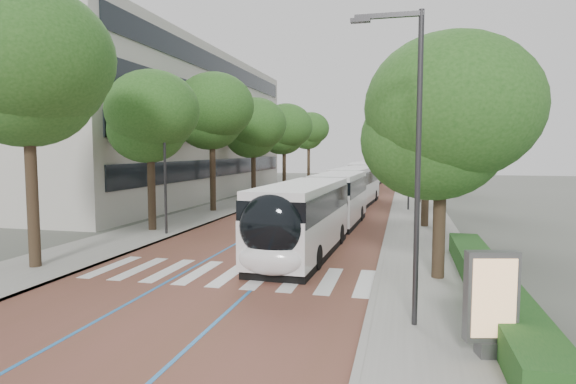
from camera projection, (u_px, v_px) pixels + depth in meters
The scene contains 22 objects.
ground at pixel (215, 282), 17.06m from camera, with size 160.00×160.00×0.00m, color #51544C.
road at pixel (347, 190), 55.78m from camera, with size 11.00×140.00×0.02m, color brown.
sidewalk_left at pixel (284, 189), 57.54m from camera, with size 4.00×140.00×0.12m, color gray.
sidewalk_right at pixel (413, 191), 54.01m from camera, with size 4.00×140.00×0.12m, color gray.
kerb_left at pixel (300, 189), 57.09m from camera, with size 0.20×140.00×0.14m, color gray.
kerb_right at pixel (396, 191), 54.46m from camera, with size 0.20×140.00×0.14m, color gray.
zebra_crossing at pixel (230, 274), 17.97m from camera, with size 10.55×3.60×0.01m.
lane_line_left at pixel (333, 190), 56.15m from camera, with size 0.12×126.00×0.01m, color #236AB0.
lane_line_right at pixel (361, 190), 55.40m from camera, with size 0.12×126.00×0.01m, color #236AB0.
office_building at pixel (139, 127), 48.13m from camera, with size 18.11×40.00×14.00m.
hedge at pixel (489, 284), 14.87m from camera, with size 1.20×14.00×0.80m, color #194819.
streetlight_near at pixel (411, 144), 12.18m from camera, with size 1.82×0.20×8.00m.
streetlight_far at pixel (407, 148), 36.38m from camera, with size 1.82×0.20×8.00m.
lamp_post_left at pixel (165, 160), 25.87m from camera, with size 0.14×0.14×8.00m, color #2D2D30.
trees_left at pixel (242, 124), 42.29m from camera, with size 6.25×60.92×10.16m.
trees_right at pixel (422, 131), 35.44m from camera, with size 5.96×47.77×9.28m.
lead_bus at pixel (321, 209), 24.74m from camera, with size 3.20×18.48×3.20m.
bus_queued_0 at pixel (355, 187), 39.96m from camera, with size 3.29×12.53×3.20m.
bus_queued_1 at pixel (361, 177), 53.77m from camera, with size 3.23×12.52×3.20m.
bus_queued_2 at pixel (372, 172), 65.95m from camera, with size 3.04×12.49×3.20m.
bus_queued_3 at pixel (379, 169), 78.56m from camera, with size 3.05×12.49×3.20m.
ad_panel at pixel (491, 302), 10.51m from camera, with size 1.17×0.56×2.35m.
Camera 1 is at (6.47, -15.63, 4.66)m, focal length 30.00 mm.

